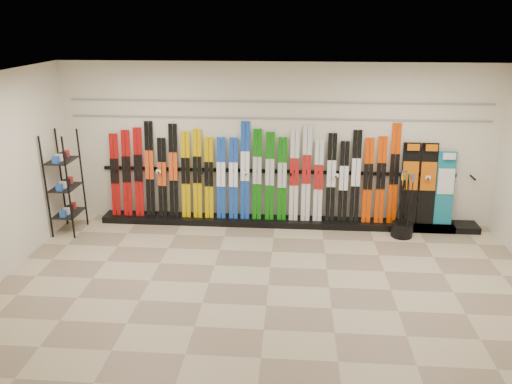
{
  "coord_description": "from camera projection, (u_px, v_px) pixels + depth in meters",
  "views": [
    {
      "loc": [
        0.31,
        -6.47,
        3.74
      ],
      "look_at": [
        -0.26,
        1.0,
        1.1
      ],
      "focal_mm": 35.0,
      "sensor_mm": 36.0,
      "label": 1
    }
  ],
  "objects": [
    {
      "name": "ski_rack_base",
      "position": [
        287.0,
        222.0,
        9.46
      ],
      "size": [
        8.0,
        0.4,
        0.12
      ],
      "primitive_type": "cube",
      "color": "black",
      "rests_on": "floor"
    },
    {
      "name": "ski_poles",
      "position": [
        404.0,
        205.0,
        8.78
      ],
      "size": [
        0.25,
        0.33,
        1.18
      ],
      "color": "black",
      "rests_on": "pole_bin"
    },
    {
      "name": "skis",
      "position": [
        252.0,
        176.0,
        9.28
      ],
      "size": [
        5.38,
        0.27,
        1.83
      ],
      "color": "#AB0B0B",
      "rests_on": "ski_rack_base"
    },
    {
      "name": "slatwall_rail_1",
      "position": [
        277.0,
        102.0,
        8.92
      ],
      "size": [
        7.6,
        0.02,
        0.03
      ],
      "primitive_type": "cube",
      "color": "gray",
      "rests_on": "back_wall"
    },
    {
      "name": "floor",
      "position": [
        268.0,
        285.0,
        7.35
      ],
      "size": [
        8.0,
        8.0,
        0.0
      ],
      "primitive_type": "plane",
      "color": "gray",
      "rests_on": "ground"
    },
    {
      "name": "pole_bin",
      "position": [
        402.0,
        230.0,
        8.95
      ],
      "size": [
        0.38,
        0.38,
        0.25
      ],
      "primitive_type": "cylinder",
      "color": "black",
      "rests_on": "floor"
    },
    {
      "name": "ceiling",
      "position": [
        270.0,
        78.0,
        6.35
      ],
      "size": [
        8.0,
        8.0,
        0.0
      ],
      "primitive_type": "plane",
      "rotation": [
        3.14,
        0.0,
        0.0
      ],
      "color": "silver",
      "rests_on": "back_wall"
    },
    {
      "name": "accessory_rack",
      "position": [
        65.0,
        183.0,
        8.91
      ],
      "size": [
        0.4,
        0.6,
        1.86
      ],
      "primitive_type": "cube",
      "color": "black",
      "rests_on": "floor"
    },
    {
      "name": "slatwall_rail_0",
      "position": [
        277.0,
        118.0,
        9.02
      ],
      "size": [
        7.6,
        0.02,
        0.03
      ],
      "primitive_type": "cube",
      "color": "gray",
      "rests_on": "back_wall"
    },
    {
      "name": "snowboards",
      "position": [
        427.0,
        185.0,
        9.09
      ],
      "size": [
        0.96,
        0.23,
        1.49
      ],
      "color": "black",
      "rests_on": "ski_rack_base"
    },
    {
      "name": "back_wall",
      "position": [
        276.0,
        145.0,
        9.2
      ],
      "size": [
        8.0,
        0.0,
        8.0
      ],
      "primitive_type": "plane",
      "rotation": [
        1.57,
        0.0,
        0.0
      ],
      "color": "beige",
      "rests_on": "floor"
    }
  ]
}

